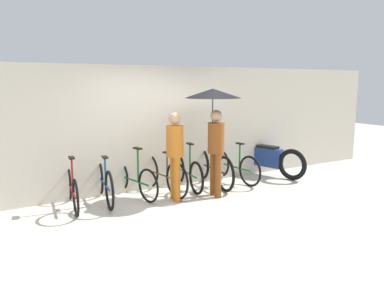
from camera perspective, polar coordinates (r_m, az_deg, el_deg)
The scene contains 12 objects.
ground_plane at distance 6.53m, azimuth 0.59°, elevation -10.39°, with size 30.00×30.00×0.00m, color beige.
back_wall at distance 7.79m, azimuth -5.94°, elevation 2.41°, with size 12.61×0.12×2.55m.
parked_bicycle_0 at distance 7.03m, azimuth -17.83°, elevation -6.43°, with size 0.44×1.68×0.99m.
parked_bicycle_1 at distance 7.19m, azimuth -13.25°, elevation -5.68°, with size 0.44×1.74×1.00m.
parked_bicycle_2 at distance 7.43m, azimuth -8.99°, elevation -5.20°, with size 0.50×1.66×1.09m.
parked_bicycle_3 at distance 7.58m, azimuth -4.59°, elevation -4.60°, with size 0.44×1.77×1.06m.
parked_bicycle_4 at distance 7.89m, azimuth -0.81°, elevation -4.19°, with size 0.44×1.66×1.05m.
parked_bicycle_5 at distance 8.12m, azimuth 3.11°, elevation -3.64°, with size 0.44×1.84×0.97m.
parked_bicycle_6 at distance 8.48m, azimuth 6.40°, elevation -3.32°, with size 0.44×1.69×1.01m.
pedestrian_leading at distance 6.94m, azimuth -2.61°, elevation -0.88°, with size 0.32×0.32×1.66m.
pedestrian_center at distance 7.21m, azimuth 3.34°, elevation 5.17°, with size 1.10×1.10×2.09m.
motorcycle at distance 9.17m, azimuth 11.38°, elevation -2.17°, with size 0.79×2.02×0.93m.
Camera 1 is at (-3.08, -5.32, 2.20)m, focal length 35.00 mm.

